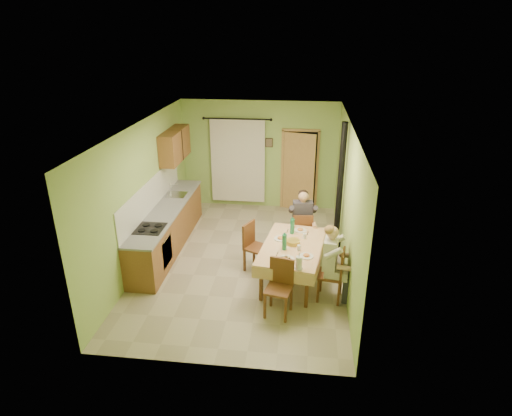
# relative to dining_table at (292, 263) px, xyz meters

# --- Properties ---
(floor) EXTENTS (4.00, 6.00, 0.01)m
(floor) POSITION_rel_dining_table_xyz_m (-1.01, 0.65, -0.38)
(floor) COLOR tan
(floor) RESTS_ON ground
(room_shell) EXTENTS (4.04, 6.04, 2.82)m
(room_shell) POSITION_rel_dining_table_xyz_m (-1.01, 0.65, 1.44)
(room_shell) COLOR #9DC263
(room_shell) RESTS_ON ground
(kitchen_run) EXTENTS (0.64, 3.64, 1.56)m
(kitchen_run) POSITION_rel_dining_table_xyz_m (-2.72, 1.05, 0.10)
(kitchen_run) COLOR brown
(kitchen_run) RESTS_ON ground
(upper_cabinets) EXTENTS (0.35, 1.40, 0.70)m
(upper_cabinets) POSITION_rel_dining_table_xyz_m (-2.83, 2.35, 1.57)
(upper_cabinets) COLOR brown
(upper_cabinets) RESTS_ON room_shell
(curtain) EXTENTS (1.70, 0.07, 2.22)m
(curtain) POSITION_rel_dining_table_xyz_m (-1.56, 3.55, 0.88)
(curtain) COLOR black
(curtain) RESTS_ON ground
(doorway) EXTENTS (0.96, 0.27, 2.15)m
(doorway) POSITION_rel_dining_table_xyz_m (0.03, 3.57, 0.67)
(doorway) COLOR black
(doorway) RESTS_ON ground
(dining_table) EXTENTS (1.32, 1.92, 0.76)m
(dining_table) POSITION_rel_dining_table_xyz_m (0.00, 0.00, 0.00)
(dining_table) COLOR tan
(dining_table) RESTS_ON ground
(tableware) EXTENTS (0.74, 1.63, 0.33)m
(tableware) POSITION_rel_dining_table_xyz_m (0.00, -0.11, 0.45)
(tableware) COLOR white
(tableware) RESTS_ON dining_table
(chair_far) EXTENTS (0.44, 0.44, 0.96)m
(chair_far) POSITION_rel_dining_table_xyz_m (0.17, 1.08, -0.09)
(chair_far) COLOR brown
(chair_far) RESTS_ON ground
(chair_near) EXTENTS (0.49, 0.49, 0.97)m
(chair_near) POSITION_rel_dining_table_xyz_m (-0.18, -1.04, -0.09)
(chair_near) COLOR brown
(chair_near) RESTS_ON ground
(chair_right) EXTENTS (0.48, 0.48, 0.97)m
(chair_right) POSITION_rel_dining_table_xyz_m (0.71, -0.50, -0.09)
(chair_right) COLOR brown
(chair_right) RESTS_ON ground
(chair_left) EXTENTS (0.55, 0.55, 0.97)m
(chair_left) POSITION_rel_dining_table_xyz_m (-0.71, 0.35, -0.09)
(chair_left) COLOR brown
(chair_left) RESTS_ON ground
(man_far) EXTENTS (0.61, 0.49, 1.39)m
(man_far) POSITION_rel_dining_table_xyz_m (0.16, 1.09, 0.50)
(man_far) COLOR #38333D
(man_far) RESTS_ON chair_far
(man_right) EXTENTS (0.52, 0.62, 1.39)m
(man_right) POSITION_rel_dining_table_xyz_m (0.69, -0.50, 0.50)
(man_right) COLOR beige
(man_right) RESTS_ON chair_right
(stove_flue) EXTENTS (0.24, 0.24, 2.80)m
(stove_flue) POSITION_rel_dining_table_xyz_m (0.89, 1.25, 0.64)
(stove_flue) COLOR black
(stove_flue) RESTS_ON ground
(picture_back) EXTENTS (0.19, 0.03, 0.23)m
(picture_back) POSITION_rel_dining_table_xyz_m (-0.76, 3.62, 1.37)
(picture_back) COLOR black
(picture_back) RESTS_ON room_shell
(picture_right) EXTENTS (0.03, 0.31, 0.21)m
(picture_right) POSITION_rel_dining_table_xyz_m (0.96, 1.85, 1.47)
(picture_right) COLOR brown
(picture_right) RESTS_ON room_shell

